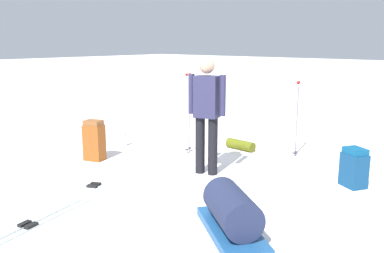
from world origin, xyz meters
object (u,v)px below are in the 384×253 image
at_px(ski_pair_near, 94,187).
at_px(backpack_large_dark, 354,168).
at_px(backpack_bright, 94,141).
at_px(sleeping_mat_rolled, 240,145).
at_px(gear_sled, 232,214).
at_px(thermos_bottle, 125,139).
at_px(skier_standing, 207,110).
at_px(ski_poles_planted_near, 297,115).
at_px(ski_poles_planted_far, 188,109).
at_px(ski_pair_far, 28,227).

distance_m(ski_pair_near, backpack_large_dark, 3.51).
height_order(backpack_bright, sleeping_mat_rolled, backpack_bright).
distance_m(gear_sled, thermos_bottle, 3.98).
bearing_deg(backpack_large_dark, skier_standing, -65.40).
distance_m(ski_poles_planted_near, ski_poles_planted_far, 1.85).
height_order(skier_standing, backpack_bright, skier_standing).
bearing_deg(skier_standing, thermos_bottle, -97.47).
xyz_separation_m(sleeping_mat_rolled, thermos_bottle, (1.18, -1.81, 0.04)).
xyz_separation_m(backpack_large_dark, gear_sled, (2.23, -0.43, -0.04)).
bearing_deg(ski_poles_planted_far, backpack_large_dark, 92.55).
bearing_deg(backpack_bright, thermos_bottle, -159.98).
relative_size(skier_standing, backpack_bright, 2.54).
bearing_deg(ski_pair_far, backpack_bright, -142.36).
xyz_separation_m(ski_poles_planted_near, sleeping_mat_rolled, (0.28, -0.93, -0.62)).
bearing_deg(skier_standing, sleeping_mat_rolled, -165.72).
bearing_deg(ski_poles_planted_near, sleeping_mat_rolled, -73.49).
relative_size(backpack_large_dark, gear_sled, 0.46).
height_order(skier_standing, ski_pair_near, skier_standing).
bearing_deg(ski_poles_planted_far, skier_standing, 53.56).
xyz_separation_m(skier_standing, backpack_large_dark, (-0.85, 1.86, -0.69)).
relative_size(skier_standing, thermos_bottle, 6.54).
relative_size(ski_poles_planted_near, ski_poles_planted_far, 0.92).
xyz_separation_m(skier_standing, gear_sled, (1.38, 1.43, -0.73)).
xyz_separation_m(ski_pair_far, gear_sled, (-1.27, 1.73, 0.21)).
bearing_deg(ski_poles_planted_far, thermos_bottle, -69.88).
bearing_deg(thermos_bottle, backpack_large_dark, 97.97).
height_order(ski_poles_planted_far, gear_sled, ski_poles_planted_far).
bearing_deg(ski_pair_near, backpack_bright, -127.04).
distance_m(skier_standing, ski_pair_far, 2.83).
bearing_deg(sleeping_mat_rolled, backpack_bright, -34.85).
relative_size(ski_pair_near, sleeping_mat_rolled, 3.37).
xyz_separation_m(ski_pair_near, backpack_large_dark, (-2.31, 2.64, 0.25)).
height_order(backpack_bright, ski_poles_planted_far, ski_poles_planted_far).
relative_size(ski_pair_near, gear_sled, 1.59).
bearing_deg(thermos_bottle, skier_standing, 82.53).
distance_m(skier_standing, backpack_bright, 2.05).
height_order(skier_standing, ski_pair_far, skier_standing).
height_order(gear_sled, thermos_bottle, gear_sled).
bearing_deg(backpack_bright, ski_poles_planted_near, 134.82).
bearing_deg(ski_poles_planted_far, ski_poles_planted_near, 123.27).
bearing_deg(ski_pair_far, gear_sled, 126.27).
relative_size(ski_pair_far, sleeping_mat_rolled, 3.38).
distance_m(backpack_large_dark, thermos_bottle, 4.09).
distance_m(backpack_bright, ski_poles_planted_near, 3.41).
xyz_separation_m(ski_pair_near, thermos_bottle, (-1.74, -1.41, 0.12)).
bearing_deg(skier_standing, ski_poles_planted_far, -126.44).
height_order(ski_pair_far, ski_poles_planted_near, ski_poles_planted_near).
height_order(ski_poles_planted_far, thermos_bottle, ski_poles_planted_far).
height_order(backpack_large_dark, backpack_bright, backpack_bright).
distance_m(skier_standing, gear_sled, 2.11).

